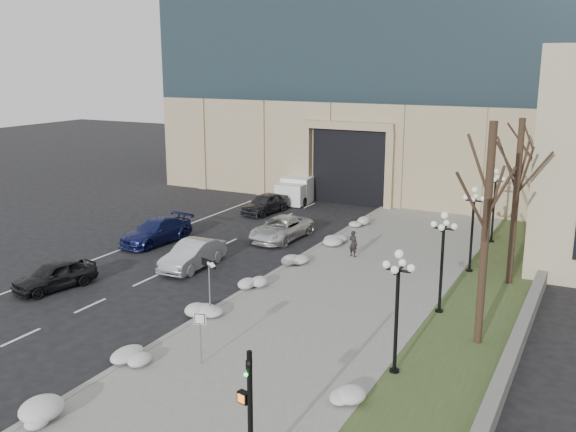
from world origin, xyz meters
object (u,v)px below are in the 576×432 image
car_b (193,255)px  lamppost_c (473,218)px  car_d (281,229)px  car_e (265,203)px  car_c (156,231)px  pedestrian (353,244)px  traffic_signal (249,416)px  lamppost_a (397,295)px  lamppost_d (495,196)px  car_a (55,275)px  one_way_sign (211,271)px  box_truck (302,188)px  lamppost_b (443,249)px  keep_sign (200,327)px

car_b → lamppost_c: lamppost_c is taller
car_d → car_e: 7.43m
car_c → car_d: car_c is taller
pedestrian → traffic_signal: size_ratio=0.41×
car_c → pedestrian: pedestrian is taller
lamppost_a → lamppost_d: size_ratio=1.00×
car_a → one_way_sign: bearing=14.8°
car_c → pedestrian: (12.22, 2.62, 0.14)m
car_d → pedestrian: 5.86m
car_b → lamppost_d: lamppost_d is taller
traffic_signal → pedestrian: bearing=116.9°
pedestrian → box_truck: 16.45m
lamppost_c → lamppost_d: same height
car_d → lamppost_c: lamppost_c is taller
box_truck → lamppost_d: size_ratio=1.41×
car_e → car_c: bearing=-95.2°
car_b → car_c: bearing=146.3°
one_way_sign → lamppost_d: size_ratio=0.58×
lamppost_a → lamppost_c: 13.00m
traffic_signal → lamppost_d: bearing=99.7°
box_truck → lamppost_b: (16.35, -19.30, 2.07)m
traffic_signal → lamppost_a: 7.85m
lamppost_d → lamppost_c: bearing=-90.0°
car_d → lamppost_d: bearing=25.5°
pedestrian → lamppost_b: size_ratio=0.32×
car_d → box_truck: size_ratio=0.78×
traffic_signal → lamppost_a: lamppost_a is taller
car_c → keep_sign: size_ratio=2.41×
lamppost_b → pedestrian: bearing=137.3°
car_b → car_c: (-4.99, 3.10, -0.01)m
car_e → keep_sign: (10.02, -22.93, 0.83)m
car_c → lamppost_c: 19.18m
car_a → car_b: 7.25m
car_b → car_e: (-2.85, 13.35, -0.01)m
car_c → car_e: bearing=84.6°
car_c → lamppost_a: (18.80, -9.94, 2.32)m
lamppost_a → lamppost_b: size_ratio=1.00×
car_d → lamppost_a: bearing=-47.3°
car_c → car_e: size_ratio=1.17×
one_way_sign → lamppost_b: size_ratio=0.58×
car_e → lamppost_d: 16.83m
box_truck → lamppost_c: bearing=-44.0°
box_truck → lamppost_b: lamppost_b is taller
box_truck → lamppost_a: 30.61m
lamppost_c → lamppost_d: bearing=90.0°
pedestrian → keep_sign: bearing=105.3°
pedestrian → car_a: bearing=60.9°
car_b → lamppost_b: (13.81, -0.34, 2.31)m
traffic_signal → car_c: bearing=147.5°
car_d → car_b: bearing=-100.2°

